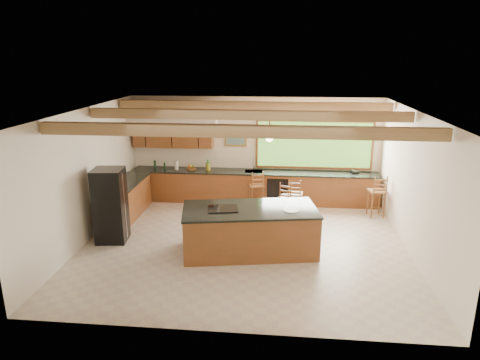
# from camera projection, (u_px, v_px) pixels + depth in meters

# --- Properties ---
(ground) EXTENTS (7.20, 7.20, 0.00)m
(ground) POSITION_uv_depth(u_px,v_px,m) (245.00, 244.00, 9.72)
(ground) COLOR beige
(ground) RESTS_ON ground
(room_shell) EXTENTS (7.27, 6.54, 3.02)m
(room_shell) POSITION_uv_depth(u_px,v_px,m) (240.00, 142.00, 9.74)
(room_shell) COLOR silver
(room_shell) RESTS_ON ground
(counter_run) EXTENTS (7.12, 3.10, 1.27)m
(counter_run) POSITION_uv_depth(u_px,v_px,m) (224.00, 190.00, 12.07)
(counter_run) COLOR brown
(counter_run) RESTS_ON ground
(island) EXTENTS (3.03, 1.81, 1.01)m
(island) POSITION_uv_depth(u_px,v_px,m) (250.00, 230.00, 9.22)
(island) COLOR brown
(island) RESTS_ON ground
(refrigerator) EXTENTS (0.73, 0.71, 1.70)m
(refrigerator) POSITION_uv_depth(u_px,v_px,m) (110.00, 205.00, 9.67)
(refrigerator) COLOR black
(refrigerator) RESTS_ON ground
(bar_stool_a) EXTENTS (0.48, 0.48, 1.07)m
(bar_stool_a) POSITION_uv_depth(u_px,v_px,m) (256.00, 186.00, 11.82)
(bar_stool_a) COLOR brown
(bar_stool_a) RESTS_ON ground
(bar_stool_b) EXTENTS (0.48, 0.48, 1.03)m
(bar_stool_b) POSITION_uv_depth(u_px,v_px,m) (287.00, 198.00, 10.94)
(bar_stool_b) COLOR brown
(bar_stool_b) RESTS_ON ground
(bar_stool_c) EXTENTS (0.42, 0.42, 1.06)m
(bar_stool_c) POSITION_uv_depth(u_px,v_px,m) (295.00, 195.00, 11.11)
(bar_stool_c) COLOR brown
(bar_stool_c) RESTS_ON ground
(bar_stool_d) EXTENTS (0.48, 0.48, 1.16)m
(bar_stool_d) POSITION_uv_depth(u_px,v_px,m) (378.00, 192.00, 11.12)
(bar_stool_d) COLOR brown
(bar_stool_d) RESTS_ON ground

